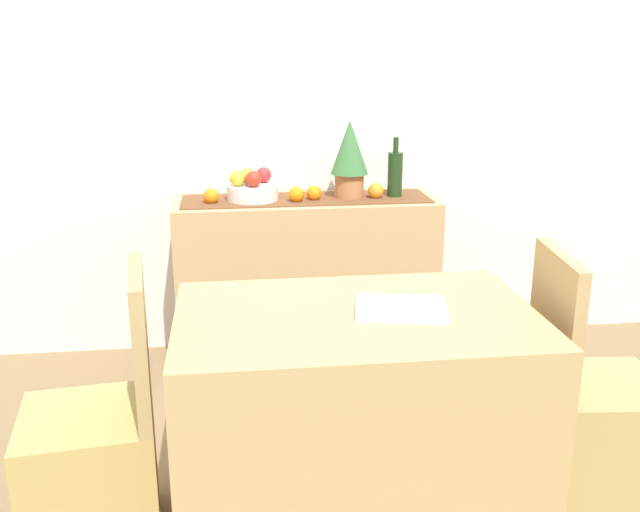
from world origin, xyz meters
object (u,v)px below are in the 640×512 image
object	(u,v)px
potted_plant	(350,156)
sideboard_console	(306,281)
dining_table	(355,420)
open_book	(401,308)
chair_near_window	(96,466)
chair_by_corner	(591,431)
fruit_bowl	(252,192)
wine_bottle	(395,174)

from	to	relation	value
potted_plant	sideboard_console	bearing A→B (deg)	180.00
dining_table	open_book	bearing A→B (deg)	-0.35
chair_near_window	open_book	bearing A→B (deg)	-0.16
chair_near_window	chair_by_corner	world-z (taller)	same
potted_plant	open_book	world-z (taller)	potted_plant
sideboard_console	open_book	distance (m)	1.35
fruit_bowl	chair_near_window	world-z (taller)	same
fruit_bowl	chair_near_window	xyz separation A→B (m)	(-0.55, -1.29, -0.60)
sideboard_console	chair_near_window	size ratio (longest dim) A/B	1.39
sideboard_console	wine_bottle	xyz separation A→B (m)	(0.43, 0.00, 0.53)
potted_plant	open_book	bearing A→B (deg)	-92.37
potted_plant	chair_near_window	world-z (taller)	potted_plant
dining_table	open_book	size ratio (longest dim) A/B	3.99
fruit_bowl	potted_plant	size ratio (longest dim) A/B	0.65
wine_bottle	fruit_bowl	bearing A→B (deg)	-180.00
fruit_bowl	open_book	world-z (taller)	fruit_bowl
wine_bottle	chair_near_window	xyz separation A→B (m)	(-1.24, -1.29, -0.67)
sideboard_console	fruit_bowl	distance (m)	0.52
sideboard_console	chair_by_corner	bearing A→B (deg)	-56.99
fruit_bowl	wine_bottle	world-z (taller)	wine_bottle
open_book	chair_near_window	size ratio (longest dim) A/B	0.31
open_book	chair_by_corner	size ratio (longest dim) A/B	0.31
open_book	fruit_bowl	bearing A→B (deg)	119.02
potted_plant	open_book	size ratio (longest dim) A/B	1.33
dining_table	potted_plant	bearing A→B (deg)	81.53
wine_bottle	potted_plant	xyz separation A→B (m)	(-0.22, -0.00, 0.09)
sideboard_console	chair_near_window	bearing A→B (deg)	-122.01
dining_table	chair_near_window	world-z (taller)	chair_near_window
sideboard_console	chair_by_corner	xyz separation A→B (m)	(0.84, -1.29, -0.15)
chair_by_corner	dining_table	bearing A→B (deg)	-179.88
fruit_bowl	open_book	xyz separation A→B (m)	(0.41, -1.29, -0.12)
chair_by_corner	wine_bottle	bearing A→B (deg)	107.51
chair_near_window	chair_by_corner	bearing A→B (deg)	-0.00
sideboard_console	wine_bottle	bearing A→B (deg)	0.00
chair_near_window	chair_by_corner	size ratio (longest dim) A/B	1.00
sideboard_console	dining_table	size ratio (longest dim) A/B	1.12
wine_bottle	dining_table	distance (m)	1.47
sideboard_console	chair_by_corner	distance (m)	1.55
open_book	potted_plant	bearing A→B (deg)	99.12
chair_near_window	wine_bottle	bearing A→B (deg)	46.19
fruit_bowl	open_book	distance (m)	1.36
sideboard_console	potted_plant	bearing A→B (deg)	0.00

